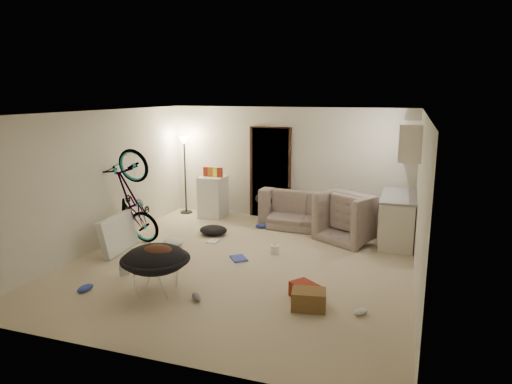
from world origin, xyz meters
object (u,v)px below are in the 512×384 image
(juicer, at_px, (275,249))
(bicycle, at_px, (133,218))
(mini_fridge, at_px, (213,197))
(tv_box, at_px, (118,234))
(saucer_chair, at_px, (156,265))
(floor_lamp, at_px, (185,158))
(sofa, at_px, (310,213))
(drink_case_a, at_px, (309,300))
(kitchen_counter, at_px, (398,219))
(drink_case_b, at_px, (305,291))
(armchair, at_px, (356,221))

(juicer, bearing_deg, bicycle, -174.32)
(mini_fridge, distance_m, tv_box, 2.81)
(saucer_chair, distance_m, tv_box, 2.04)
(floor_lamp, distance_m, sofa, 3.21)
(drink_case_a, relative_size, juicer, 1.94)
(bicycle, xyz_separation_m, drink_case_a, (3.72, -1.61, -0.36))
(mini_fridge, distance_m, juicer, 2.88)
(bicycle, height_order, drink_case_a, bicycle)
(floor_lamp, xyz_separation_m, kitchen_counter, (4.83, -0.65, -0.87))
(drink_case_b, bearing_deg, tv_box, -155.54)
(kitchen_counter, relative_size, tv_box, 1.50)
(juicer, bearing_deg, sofa, 83.07)
(saucer_chair, relative_size, juicer, 4.27)
(tv_box, relative_size, drink_case_b, 2.66)
(armchair, xyz_separation_m, saucer_chair, (-2.40, -3.44, 0.06))
(tv_box, height_order, drink_case_b, tv_box)
(bicycle, height_order, mini_fridge, bicycle)
(kitchen_counter, height_order, tv_box, kitchen_counter)
(tv_box, relative_size, juicer, 4.36)
(mini_fridge, bearing_deg, juicer, -41.40)
(drink_case_a, relative_size, drink_case_b, 1.19)
(floor_lamp, xyz_separation_m, juicer, (2.81, -2.07, -1.21))
(tv_box, bearing_deg, kitchen_counter, 20.53)
(kitchen_counter, height_order, mini_fridge, mini_fridge)
(bicycle, distance_m, saucer_chair, 2.39)
(tv_box, bearing_deg, floor_lamp, 87.78)
(saucer_chair, distance_m, drink_case_b, 2.12)
(floor_lamp, relative_size, drink_case_a, 4.05)
(kitchen_counter, xyz_separation_m, juicer, (-2.02, -1.42, -0.35))
(tv_box, height_order, drink_case_a, tv_box)
(tv_box, distance_m, drink_case_b, 3.70)
(kitchen_counter, xyz_separation_m, armchair, (-0.77, -0.07, -0.09))
(drink_case_a, bearing_deg, mini_fridge, 118.45)
(mini_fridge, relative_size, tv_box, 0.93)
(tv_box, bearing_deg, drink_case_a, -20.93)
(sofa, relative_size, bicycle, 1.11)
(sofa, distance_m, saucer_chair, 4.19)
(saucer_chair, bearing_deg, drink_case_a, 5.38)
(drink_case_b, bearing_deg, floor_lamp, 172.71)
(floor_lamp, relative_size, drink_case_b, 4.81)
(drink_case_a, height_order, juicer, drink_case_a)
(drink_case_a, distance_m, drink_case_b, 0.31)
(kitchen_counter, bearing_deg, sofa, 165.91)
(floor_lamp, relative_size, tv_box, 1.81)
(sofa, xyz_separation_m, tv_box, (-2.94, -2.63, 0.03))
(kitchen_counter, bearing_deg, juicer, -144.89)
(kitchen_counter, bearing_deg, tv_box, -155.22)
(floor_lamp, height_order, armchair, floor_lamp)
(saucer_chair, bearing_deg, kitchen_counter, 47.84)
(sofa, height_order, armchair, armchair)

